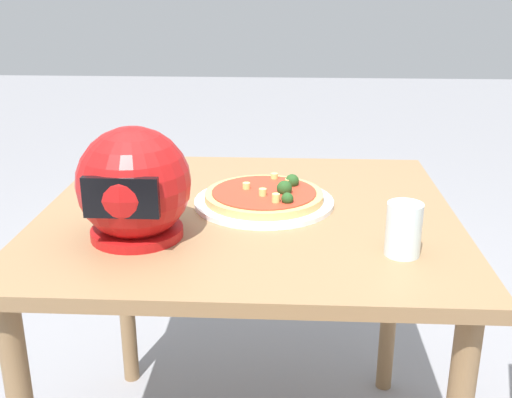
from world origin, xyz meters
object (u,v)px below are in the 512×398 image
(pizza, at_px, (266,195))
(drinking_glass, at_px, (404,229))
(dining_table, at_px, (248,248))
(motorcycle_helmet, at_px, (134,186))

(pizza, xyz_separation_m, drinking_glass, (-0.28, 0.27, 0.03))
(dining_table, bearing_deg, pizza, -136.58)
(dining_table, height_order, drinking_glass, drinking_glass)
(dining_table, height_order, motorcycle_helmet, motorcycle_helmet)
(motorcycle_helmet, xyz_separation_m, drinking_glass, (-0.54, 0.06, -0.06))
(pizza, height_order, drinking_glass, drinking_glass)
(dining_table, distance_m, drinking_glass, 0.42)
(dining_table, height_order, pizza, pizza)
(drinking_glass, bearing_deg, motorcycle_helmet, -6.41)
(motorcycle_helmet, bearing_deg, drinking_glass, 173.59)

